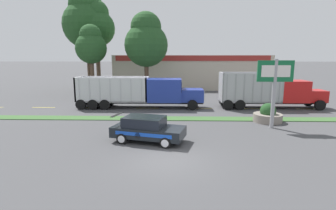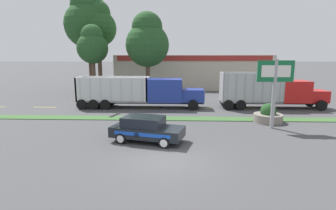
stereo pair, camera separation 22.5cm
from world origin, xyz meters
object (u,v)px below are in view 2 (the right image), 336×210
Objects in this scene: dump_truck_lead at (152,93)px; store_sign_post at (275,80)px; dump_truck_mid at (280,93)px; rally_car at (146,129)px; stone_planter at (268,115)px.

dump_truck_lead is 2.56× the size of store_sign_post.
rally_car is at bearing -137.65° from dump_truck_mid.
store_sign_post reaches higher than dump_truck_lead.
rally_car is at bearing -86.27° from dump_truck_lead.
store_sign_post is 2.22× the size of stone_planter.
stone_planter is (-3.12, -5.95, -1.04)m from dump_truck_mid.
dump_truck_lead is 11.44m from stone_planter.
store_sign_post reaches higher than rally_car.
rally_car is 10.53m from stone_planter.
stone_planter is at bearing -30.17° from dump_truck_lead.
stone_planter is (0.33, 1.83, -2.99)m from store_sign_post.
dump_truck_mid reaches higher than rally_car.
store_sign_post reaches higher than dump_truck_mid.
store_sign_post reaches higher than stone_planter.
dump_truck_mid is at bearing 66.10° from store_sign_post.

